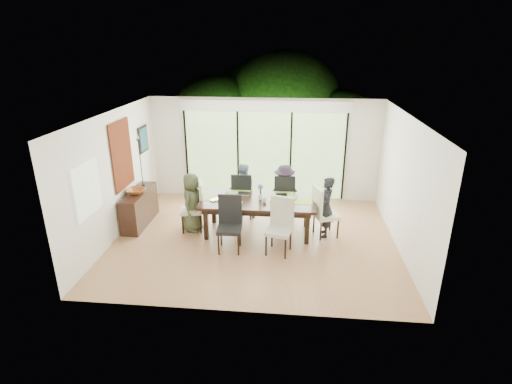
# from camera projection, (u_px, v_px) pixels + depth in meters

# --- Properties ---
(floor) EXTENTS (6.00, 5.00, 0.01)m
(floor) POSITION_uv_depth(u_px,v_px,m) (255.00, 239.00, 8.70)
(floor) COLOR #945B3B
(floor) RESTS_ON ground
(ceiling) EXTENTS (6.00, 5.00, 0.01)m
(ceiling) POSITION_uv_depth(u_px,v_px,m) (255.00, 115.00, 7.73)
(ceiling) COLOR white
(ceiling) RESTS_ON wall_back
(wall_back) EXTENTS (6.00, 0.02, 2.70)m
(wall_back) POSITION_uv_depth(u_px,v_px,m) (264.00, 149.00, 10.55)
(wall_back) COLOR white
(wall_back) RESTS_ON floor
(wall_front) EXTENTS (6.00, 0.02, 2.70)m
(wall_front) POSITION_uv_depth(u_px,v_px,m) (238.00, 236.00, 5.88)
(wall_front) COLOR beige
(wall_front) RESTS_ON floor
(wall_left) EXTENTS (0.02, 5.00, 2.70)m
(wall_left) POSITION_uv_depth(u_px,v_px,m) (114.00, 176.00, 8.49)
(wall_left) COLOR white
(wall_left) RESTS_ON floor
(wall_right) EXTENTS (0.02, 5.00, 2.70)m
(wall_right) POSITION_uv_depth(u_px,v_px,m) (405.00, 185.00, 7.94)
(wall_right) COLOR white
(wall_right) RESTS_ON floor
(glass_doors) EXTENTS (4.20, 0.02, 2.30)m
(glass_doors) POSITION_uv_depth(u_px,v_px,m) (264.00, 155.00, 10.57)
(glass_doors) COLOR #598C3F
(glass_doors) RESTS_ON wall_back
(blinds_header) EXTENTS (4.40, 0.06, 0.28)m
(blinds_header) POSITION_uv_depth(u_px,v_px,m) (265.00, 106.00, 10.09)
(blinds_header) COLOR white
(blinds_header) RESTS_ON wall_back
(mullion_a) EXTENTS (0.05, 0.04, 2.30)m
(mullion_a) POSITION_uv_depth(u_px,v_px,m) (187.00, 153.00, 10.75)
(mullion_a) COLOR black
(mullion_a) RESTS_ON wall_back
(mullion_b) EXTENTS (0.05, 0.04, 2.30)m
(mullion_b) POSITION_uv_depth(u_px,v_px,m) (238.00, 155.00, 10.62)
(mullion_b) COLOR black
(mullion_b) RESTS_ON wall_back
(mullion_c) EXTENTS (0.05, 0.04, 2.30)m
(mullion_c) POSITION_uv_depth(u_px,v_px,m) (291.00, 156.00, 10.49)
(mullion_c) COLOR black
(mullion_c) RESTS_ON wall_back
(mullion_d) EXTENTS (0.05, 0.04, 2.30)m
(mullion_d) POSITION_uv_depth(u_px,v_px,m) (345.00, 158.00, 10.36)
(mullion_d) COLOR black
(mullion_d) RESTS_ON wall_back
(side_window) EXTENTS (0.02, 0.90, 1.00)m
(side_window) POSITION_uv_depth(u_px,v_px,m) (87.00, 189.00, 7.32)
(side_window) COLOR #8CAD7F
(side_window) RESTS_ON wall_left
(deck) EXTENTS (6.00, 1.80, 0.10)m
(deck) POSITION_uv_depth(u_px,v_px,m) (266.00, 187.00, 11.88)
(deck) COLOR brown
(deck) RESTS_ON ground
(rail_top) EXTENTS (6.00, 0.08, 0.06)m
(rail_top) POSITION_uv_depth(u_px,v_px,m) (268.00, 161.00, 12.41)
(rail_top) COLOR #4E3921
(rail_top) RESTS_ON deck
(foliage_left) EXTENTS (3.20, 3.20, 3.20)m
(foliage_left) POSITION_uv_depth(u_px,v_px,m) (217.00, 125.00, 13.18)
(foliage_left) COLOR #14380F
(foliage_left) RESTS_ON ground
(foliage_mid) EXTENTS (4.00, 4.00, 4.00)m
(foliage_mid) POSITION_uv_depth(u_px,v_px,m) (284.00, 112.00, 13.41)
(foliage_mid) COLOR #14380F
(foliage_mid) RESTS_ON ground
(foliage_right) EXTENTS (2.80, 2.80, 2.80)m
(foliage_right) POSITION_uv_depth(u_px,v_px,m) (339.00, 134.00, 12.70)
(foliage_right) COLOR #14380F
(foliage_right) RESTS_ON ground
(foliage_far) EXTENTS (3.60, 3.60, 3.60)m
(foliage_far) POSITION_uv_depth(u_px,v_px,m) (256.00, 113.00, 14.22)
(foliage_far) COLOR #14380F
(foliage_far) RESTS_ON ground
(table_top) EXTENTS (2.51, 1.15, 0.06)m
(table_top) POSITION_uv_depth(u_px,v_px,m) (258.00, 201.00, 8.73)
(table_top) COLOR black
(table_top) RESTS_ON floor
(table_apron) EXTENTS (2.30, 0.94, 0.10)m
(table_apron) POSITION_uv_depth(u_px,v_px,m) (258.00, 205.00, 8.76)
(table_apron) COLOR black
(table_apron) RESTS_ON floor
(table_leg_fl) EXTENTS (0.09, 0.09, 0.72)m
(table_leg_fl) POSITION_uv_depth(u_px,v_px,m) (206.00, 224.00, 8.57)
(table_leg_fl) COLOR black
(table_leg_fl) RESTS_ON floor
(table_leg_fr) EXTENTS (0.09, 0.09, 0.72)m
(table_leg_fr) POSITION_uv_depth(u_px,v_px,m) (307.00, 228.00, 8.37)
(table_leg_fr) COLOR black
(table_leg_fr) RESTS_ON floor
(table_leg_bl) EXTENTS (0.09, 0.09, 0.72)m
(table_leg_bl) POSITION_uv_depth(u_px,v_px,m) (214.00, 208.00, 9.37)
(table_leg_bl) COLOR black
(table_leg_bl) RESTS_ON floor
(table_leg_br) EXTENTS (0.09, 0.09, 0.72)m
(table_leg_br) POSITION_uv_depth(u_px,v_px,m) (306.00, 212.00, 9.17)
(table_leg_br) COLOR black
(table_leg_br) RESTS_ON floor
(chair_left_end) EXTENTS (0.57, 0.57, 1.15)m
(chair_left_end) POSITION_uv_depth(u_px,v_px,m) (191.00, 206.00, 8.93)
(chair_left_end) COLOR silver
(chair_left_end) RESTS_ON floor
(chair_right_end) EXTENTS (0.62, 0.62, 1.15)m
(chair_right_end) POSITION_uv_depth(u_px,v_px,m) (327.00, 211.00, 8.65)
(chair_right_end) COLOR white
(chair_right_end) RESTS_ON floor
(chair_far_left) EXTENTS (0.49, 0.49, 1.15)m
(chair_far_left) POSITION_uv_depth(u_px,v_px,m) (243.00, 194.00, 9.62)
(chair_far_left) COLOR black
(chair_far_left) RESTS_ON floor
(chair_far_right) EXTENTS (0.51, 0.51, 1.15)m
(chair_far_right) POSITION_uv_depth(u_px,v_px,m) (284.00, 196.00, 9.53)
(chair_far_right) COLOR black
(chair_far_right) RESTS_ON floor
(chair_near_left) EXTENTS (0.51, 0.51, 1.15)m
(chair_near_left) POSITION_uv_depth(u_px,v_px,m) (229.00, 225.00, 8.03)
(chair_near_left) COLOR black
(chair_near_left) RESTS_ON floor
(chair_near_right) EXTENTS (0.58, 0.58, 1.15)m
(chair_near_right) POSITION_uv_depth(u_px,v_px,m) (279.00, 227.00, 7.94)
(chair_near_right) COLOR beige
(chair_near_right) RESTS_ON floor
(person_left_end) EXTENTS (0.51, 0.69, 1.35)m
(person_left_end) POSITION_uv_depth(u_px,v_px,m) (192.00, 202.00, 8.89)
(person_left_end) COLOR #424A31
(person_left_end) RESTS_ON floor
(person_right_end) EXTENTS (0.40, 0.63, 1.35)m
(person_right_end) POSITION_uv_depth(u_px,v_px,m) (326.00, 207.00, 8.62)
(person_right_end) COLOR black
(person_right_end) RESTS_ON floor
(person_far_left) EXTENTS (0.71, 0.54, 1.35)m
(person_far_left) POSITION_uv_depth(u_px,v_px,m) (242.00, 191.00, 9.57)
(person_far_left) COLOR #6F8FA1
(person_far_left) RESTS_ON floor
(person_far_right) EXTENTS (0.69, 0.49, 1.35)m
(person_far_right) POSITION_uv_depth(u_px,v_px,m) (284.00, 192.00, 9.48)
(person_far_right) COLOR #291F2E
(person_far_right) RESTS_ON floor
(placemat_left) EXTENTS (0.46, 0.33, 0.01)m
(placemat_left) POSITION_uv_depth(u_px,v_px,m) (215.00, 198.00, 8.80)
(placemat_left) COLOR #7EA93C
(placemat_left) RESTS_ON table_top
(placemat_right) EXTENTS (0.46, 0.33, 0.01)m
(placemat_right) POSITION_uv_depth(u_px,v_px,m) (302.00, 201.00, 8.63)
(placemat_right) COLOR #9FC747
(placemat_right) RESTS_ON table_top
(placemat_far_l) EXTENTS (0.46, 0.33, 0.01)m
(placemat_far_l) POSITION_uv_depth(u_px,v_px,m) (240.00, 193.00, 9.13)
(placemat_far_l) COLOR #82B942
(placemat_far_l) RESTS_ON table_top
(placemat_far_r) EXTENTS (0.46, 0.33, 0.01)m
(placemat_far_r) POSITION_uv_depth(u_px,v_px,m) (284.00, 194.00, 9.04)
(placemat_far_r) COLOR #83B440
(placemat_far_r) RESTS_ON table_top
(placemat_paper) EXTENTS (0.46, 0.33, 0.01)m
(placemat_paper) POSITION_uv_depth(u_px,v_px,m) (231.00, 204.00, 8.49)
(placemat_paper) COLOR white
(placemat_paper) RESTS_ON table_top
(tablet_far_l) EXTENTS (0.27, 0.19, 0.01)m
(tablet_far_l) POSITION_uv_depth(u_px,v_px,m) (244.00, 193.00, 9.07)
(tablet_far_l) COLOR black
(tablet_far_l) RESTS_ON table_top
(tablet_far_r) EXTENTS (0.25, 0.18, 0.01)m
(tablet_far_r) POSITION_uv_depth(u_px,v_px,m) (281.00, 195.00, 8.99)
(tablet_far_r) COLOR black
(tablet_far_r) RESTS_ON table_top
(papers) EXTENTS (0.31, 0.23, 0.00)m
(papers) POSITION_uv_depth(u_px,v_px,m) (290.00, 202.00, 8.60)
(papers) COLOR white
(papers) RESTS_ON table_top
(platter_base) EXTENTS (0.27, 0.27, 0.03)m
(platter_base) POSITION_uv_depth(u_px,v_px,m) (231.00, 204.00, 8.48)
(platter_base) COLOR white
(platter_base) RESTS_ON table_top
(platter_snacks) EXTENTS (0.21, 0.21, 0.01)m
(platter_snacks) POSITION_uv_depth(u_px,v_px,m) (231.00, 203.00, 8.47)
(platter_snacks) COLOR #CD5B18
(platter_snacks) RESTS_ON table_top
(vase) EXTENTS (0.08, 0.08, 0.13)m
(vase) POSITION_uv_depth(u_px,v_px,m) (260.00, 197.00, 8.74)
(vase) COLOR silver
(vase) RESTS_ON table_top
(hyacinth_stems) EXTENTS (0.04, 0.04, 0.17)m
(hyacinth_stems) POSITION_uv_depth(u_px,v_px,m) (260.00, 191.00, 8.69)
(hyacinth_stems) COLOR #337226
(hyacinth_stems) RESTS_ON table_top
(hyacinth_blooms) EXTENTS (0.12, 0.12, 0.12)m
(hyacinth_blooms) POSITION_uv_depth(u_px,v_px,m) (260.00, 187.00, 8.65)
(hyacinth_blooms) COLOR #6153D0
(hyacinth_blooms) RESTS_ON table_top
(laptop) EXTENTS (0.40, 0.40, 0.03)m
(laptop) POSITION_uv_depth(u_px,v_px,m) (219.00, 200.00, 8.70)
(laptop) COLOR silver
(laptop) RESTS_ON table_top
(cup_a) EXTENTS (0.17, 0.17, 0.10)m
(cup_a) POSITION_uv_depth(u_px,v_px,m) (227.00, 194.00, 8.90)
(cup_a) COLOR white
(cup_a) RESTS_ON table_top
(cup_b) EXTENTS (0.15, 0.15, 0.10)m
(cup_b) POSITION_uv_depth(u_px,v_px,m) (264.00, 200.00, 8.59)
(cup_b) COLOR white
(cup_b) RESTS_ON table_top
(cup_c) EXTENTS (0.13, 0.13, 0.10)m
(cup_c) POSITION_uv_depth(u_px,v_px,m) (295.00, 198.00, 8.72)
(cup_c) COLOR white
(cup_c) RESTS_ON table_top
(book) EXTENTS (0.17, 0.23, 0.02)m
(book) POSITION_uv_depth(u_px,v_px,m) (269.00, 199.00, 8.74)
(book) COLOR white
(book) RESTS_ON table_top
(sideboard) EXTENTS (0.40, 1.43, 0.80)m
(sideboard) POSITION_uv_depth(u_px,v_px,m) (139.00, 208.00, 9.30)
(sideboard) COLOR black
(sideboard) RESTS_ON floor
(bowl) EXTENTS (0.42, 0.42, 0.10)m
(bowl) POSITION_uv_depth(u_px,v_px,m) (136.00, 191.00, 9.04)
(bowl) COLOR #954A20
(bowl) RESTS_ON sideboard
(candlestick_base) EXTENTS (0.09, 0.09, 0.04)m
(candlestick_base) POSITION_uv_depth(u_px,v_px,m) (143.00, 186.00, 9.47)
(candlestick_base) COLOR black
(candlestick_base) RESTS_ON sideboard
(candlestick_shaft) EXTENTS (0.02, 0.02, 1.11)m
(candlestick_shaft) POSITION_uv_depth(u_px,v_px,m) (141.00, 163.00, 9.27)
(candlestick_shaft) COLOR black
(candlestick_shaft) RESTS_ON sideboard
(candlestick_pan) EXTENTS (0.09, 0.09, 0.03)m
(candlestick_pan) POSITION_uv_depth(u_px,v_px,m) (138.00, 140.00, 9.07)
(candlestick_pan) COLOR black
(candlestick_pan) RESTS_ON sideboard
(candle) EXTENTS (0.03, 0.03, 0.09)m
(candle) POSITION_uv_depth(u_px,v_px,m) (138.00, 137.00, 9.06)
(candle) COLOR silver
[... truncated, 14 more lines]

